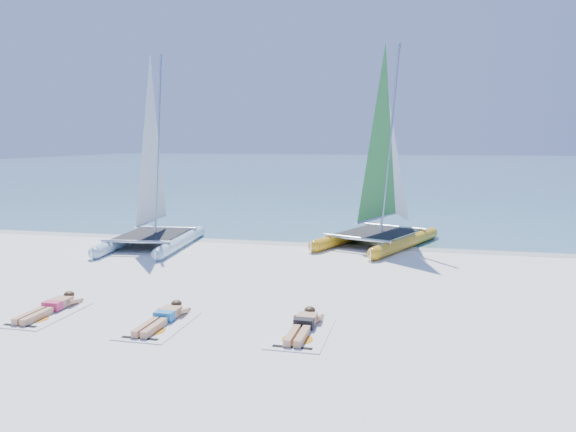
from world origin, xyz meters
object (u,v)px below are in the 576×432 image
towel_a (45,314)px  sunbather_c (304,324)px  catamaran_yellow (385,179)px  sunbather_b (163,317)px  towel_b (159,325)px  towel_c (301,333)px  catamaran_blue (152,187)px  sunbather_a (51,306)px

towel_a → sunbather_c: (5.30, 0.28, 0.11)m
catamaran_yellow → towel_a: catamaran_yellow is taller
sunbather_b → towel_b: bearing=-90.0°
sunbather_c → towel_c: bearing=-90.0°
catamaran_blue → sunbather_c: catamaran_blue is taller
sunbather_a → towel_b: size_ratio=0.93×
catamaran_yellow → towel_a: 11.71m
towel_a → towel_b: (2.55, -0.10, 0.00)m
towel_a → sunbather_c: 5.31m
towel_c → sunbather_b: bearing=180.0°
catamaran_blue → towel_b: catamaran_blue is taller
catamaran_blue → catamaran_yellow: (7.46, 2.34, 0.23)m
catamaran_blue → catamaran_yellow: 7.82m
towel_c → catamaran_blue: bearing=132.2°
towel_b → sunbather_c: sunbather_c is taller
catamaran_blue → towel_c: (6.57, -7.26, -1.97)m
towel_c → sunbather_c: bearing=90.0°
sunbather_a → towel_b: bearing=-6.6°
towel_b → sunbather_c: bearing=8.0°
catamaran_blue → towel_b: (3.83, -7.45, -1.97)m
sunbather_c → catamaran_yellow: bearing=84.6°
catamaran_blue → towel_c: 9.99m
towel_b → catamaran_blue: bearing=117.2°
sunbather_b → sunbather_a: bearing=177.7°
catamaran_yellow → towel_c: catamaran_yellow is taller
sunbather_c → sunbather_b: bearing=-176.0°
sunbather_a → sunbather_b: 2.56m
catamaran_yellow → towel_b: size_ratio=3.80×
catamaran_yellow → sunbather_b: catamaran_yellow is taller
towel_a → sunbather_b: sunbather_b is taller
catamaran_yellow → towel_b: catamaran_yellow is taller
towel_b → towel_c: (2.74, 0.19, 0.00)m
catamaran_blue → sunbather_c: 9.83m
sunbather_b → catamaran_blue: bearing=117.8°
catamaran_yellow → towel_c: (-0.89, -9.61, -2.21)m
catamaran_blue → sunbather_b: bearing=-68.0°
towel_a → sunbather_a: size_ratio=1.07×
towel_a → towel_c: same height
sunbather_a → towel_c: bearing=-1.1°
catamaran_blue → sunbather_c: (6.57, -7.07, -1.86)m
towel_a → towel_b: size_ratio=1.00×
catamaran_yellow → towel_b: (-3.63, -9.80, -2.21)m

